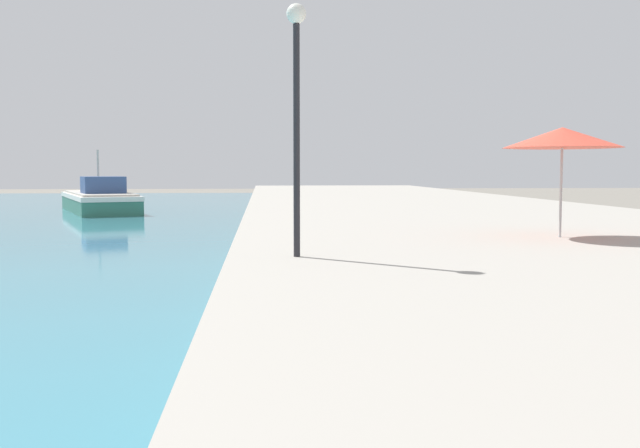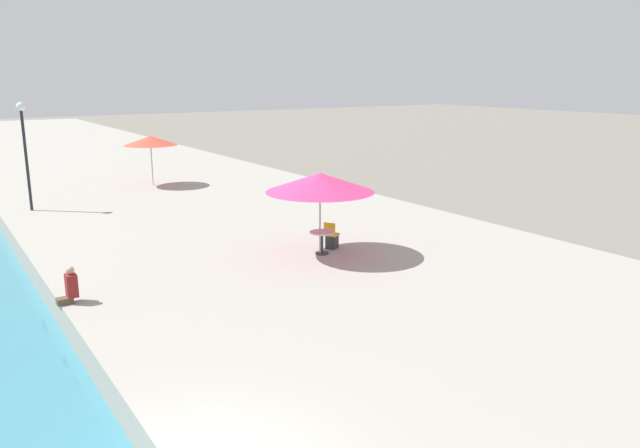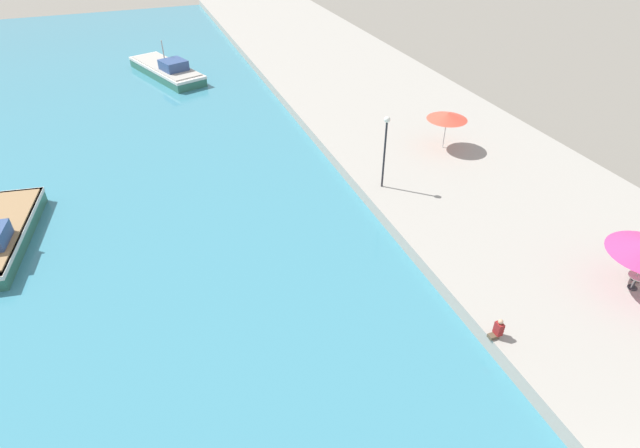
% 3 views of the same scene
% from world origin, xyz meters
% --- Properties ---
extents(quay_promenade, '(16.00, 90.00, 0.79)m').
position_xyz_m(quay_promenade, '(8.00, 37.00, 0.39)').
color(quay_promenade, '#A39E93').
rests_on(quay_promenade, ground_plane).
extents(cafe_umbrella_pink, '(3.46, 3.46, 2.65)m').
position_xyz_m(cafe_umbrella_pink, '(8.00, 8.88, 3.13)').
color(cafe_umbrella_pink, '#B7B7B7').
rests_on(cafe_umbrella_pink, quay_promenade).
extents(cafe_umbrella_white, '(2.76, 2.76, 2.59)m').
position_xyz_m(cafe_umbrella_white, '(7.70, 24.60, 3.13)').
color(cafe_umbrella_white, '#B7B7B7').
rests_on(cafe_umbrella_white, quay_promenade).
extents(cafe_table, '(0.80, 0.80, 0.74)m').
position_xyz_m(cafe_table, '(8.06, 8.86, 1.32)').
color(cafe_table, '#333338').
rests_on(cafe_table, quay_promenade).
extents(cafe_chair_left, '(0.57, 0.56, 0.91)m').
position_xyz_m(cafe_chair_left, '(8.69, 9.23, 1.11)').
color(cafe_chair_left, '#2D2D33').
rests_on(cafe_chair_left, quay_promenade).
extents(person_at_quay, '(0.52, 0.36, 0.96)m').
position_xyz_m(person_at_quay, '(0.28, 8.61, 1.20)').
color(person_at_quay, brown).
rests_on(person_at_quay, quay_promenade).
extents(lamppost, '(0.36, 0.36, 4.56)m').
position_xyz_m(lamppost, '(1.29, 21.26, 3.88)').
color(lamppost, '#232328').
rests_on(lamppost, quay_promenade).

